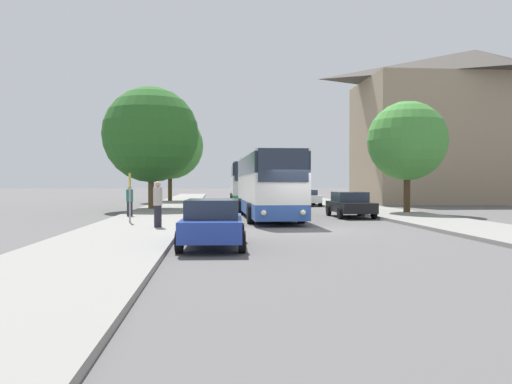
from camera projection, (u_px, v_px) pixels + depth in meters
The scene contains 15 objects.
ground_plane at pixel (304, 230), 20.54m from camera, with size 300.00×300.00×0.00m, color #565454.
sidewalk_left at pixel (132, 229), 19.95m from camera, with size 4.00×120.00×0.15m, color gray.
sidewalk_right at pixel (467, 227), 21.13m from camera, with size 4.00×120.00×0.15m, color gray.
building_right_background at pixel (475, 126), 47.83m from camera, with size 21.77×10.32×14.69m.
bus_front at pixel (267, 185), 26.90m from camera, with size 2.85×11.42×3.44m.
bus_middle at pixel (246, 183), 42.38m from camera, with size 2.93×11.38×3.53m.
parked_car_left_curb at pixel (213, 222), 14.93m from camera, with size 2.07×4.11×1.45m.
parked_car_right_near at pixel (350, 204), 27.95m from camera, with size 2.05×4.28×1.42m.
parked_car_right_far at pixel (306, 197), 41.86m from camera, with size 2.01×4.30×1.34m.
bus_stop_sign at pixel (130, 191), 22.30m from camera, with size 0.08×0.45×2.24m.
pedestrian_waiting_near at pixel (158, 204), 20.02m from camera, with size 0.36×0.36×1.85m.
pedestrian_waiting_far at pixel (130, 201), 26.70m from camera, with size 0.36×0.36×1.65m.
tree_left_near at pixel (170, 146), 48.97m from camera, with size 6.54×6.54×8.68m.
tree_left_far at pixel (151, 135), 34.49m from camera, with size 6.60×6.60×8.41m.
tree_right_near at pixel (407, 141), 30.37m from camera, with size 4.82×4.82×6.75m.
Camera 1 is at (-3.70, -20.27, 1.95)m, focal length 35.00 mm.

